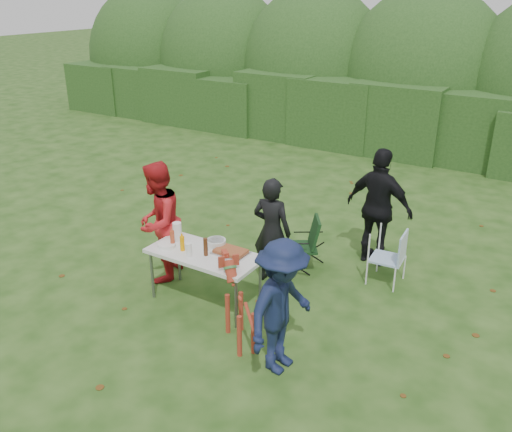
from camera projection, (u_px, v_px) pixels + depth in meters
The scene contains 20 objects.
ground at pixel (206, 295), 7.46m from camera, with size 80.00×80.00×0.00m, color #1E4211.
hedge_row at pixel (399, 121), 13.37m from camera, with size 22.00×1.40×1.70m, color #23471C.
shrub_backdrop at pixel (422, 81), 14.33m from camera, with size 20.00×2.60×3.20m, color #3D6628.
folding_table at pixel (204, 256), 7.03m from camera, with size 1.50×0.70×0.74m.
person_cook at pixel (272, 231), 7.52m from camera, with size 0.57×0.37×1.57m, color black.
person_red_jacket at pixel (158, 222), 7.59m from camera, with size 0.85×0.66×1.74m, color red.
person_black_puffy at pixel (379, 208), 8.01m from camera, with size 1.05×0.44×1.80m, color black.
child at pixel (282, 307), 5.75m from camera, with size 1.01×0.58×1.56m, color #141D41.
dog at pixel (240, 309), 6.29m from camera, with size 0.97×0.39×0.92m, color #A03521, non-canonical shape.
camping_chair at pixel (301, 244), 7.96m from camera, with size 0.53×0.53×0.84m, color #153617, non-canonical shape.
lawn_chair at pixel (387, 256), 7.64m from camera, with size 0.48×0.48×0.81m, color #558EC5, non-canonical shape.
food_tray at pixel (231, 253), 6.98m from camera, with size 0.45×0.30×0.02m, color #B7B7BA.
focaccia_bread at pixel (231, 251), 6.97m from camera, with size 0.40×0.26×0.04m, color #984E2A.
mustard_bottle at pixel (182, 243), 7.03m from camera, with size 0.06×0.06×0.20m, color #F29A00.
ketchup_bottle at pixel (172, 239), 7.14m from camera, with size 0.06×0.06×0.22m, color #BC4526.
beer_bottle at pixel (206, 247), 6.89m from camera, with size 0.06×0.06×0.24m, color #47230F.
paper_towel_roll at pixel (177, 232), 7.30m from camera, with size 0.12×0.12×0.26m, color white.
cup_stack at pixel (189, 250), 6.88m from camera, with size 0.08×0.08×0.18m, color white.
pasta_bowl at pixel (216, 243), 7.15m from camera, with size 0.26×0.26×0.10m, color silver.
plate_stack at pixel (167, 245), 7.15m from camera, with size 0.24×0.24×0.05m, color white.
Camera 1 is at (3.99, -5.10, 3.93)m, focal length 38.00 mm.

